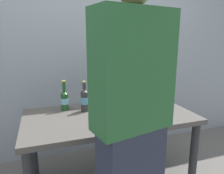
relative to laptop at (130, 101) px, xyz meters
name	(u,v)px	position (x,y,z in m)	size (l,w,h in m)	color
desk	(109,124)	(-0.27, -0.15, -0.15)	(1.50, 0.80, 0.71)	#56514C
laptop	(130,101)	(0.00, 0.00, 0.00)	(0.39, 0.38, 0.23)	black
beer_bottle_amber	(65,100)	(-0.63, 0.09, 0.05)	(0.07, 0.07, 0.29)	#1E5123
beer_bottle_brown	(85,99)	(-0.46, -0.01, 0.06)	(0.07, 0.07, 0.29)	#333333
person_figure	(132,125)	(-0.35, -0.83, 0.13)	(0.49, 0.33, 1.77)	#2D3347
back_wall	(89,46)	(-0.27, 0.59, 0.53)	(6.00, 0.10, 2.60)	#99A3AD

